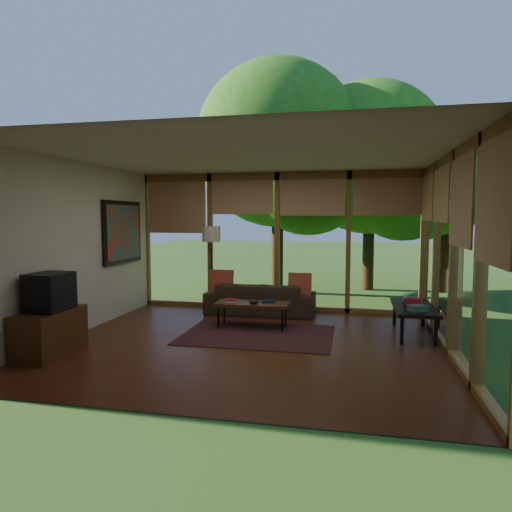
% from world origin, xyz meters
% --- Properties ---
extents(floor, '(5.50, 5.50, 0.00)m').
position_xyz_m(floor, '(0.00, 0.00, 0.00)').
color(floor, '#5E2B18').
rests_on(floor, ground).
extents(ceiling, '(5.50, 5.50, 0.00)m').
position_xyz_m(ceiling, '(0.00, 0.00, 2.70)').
color(ceiling, silver).
rests_on(ceiling, ground).
extents(wall_left, '(0.04, 5.00, 2.70)m').
position_xyz_m(wall_left, '(-2.75, 0.00, 1.35)').
color(wall_left, beige).
rests_on(wall_left, ground).
extents(wall_front, '(5.50, 0.04, 2.70)m').
position_xyz_m(wall_front, '(0.00, -2.50, 1.35)').
color(wall_front, beige).
rests_on(wall_front, ground).
extents(window_wall_back, '(5.50, 0.12, 2.70)m').
position_xyz_m(window_wall_back, '(0.00, 2.50, 1.35)').
color(window_wall_back, olive).
rests_on(window_wall_back, ground).
extents(window_wall_right, '(0.12, 5.00, 2.70)m').
position_xyz_m(window_wall_right, '(2.75, 0.00, 1.35)').
color(window_wall_right, olive).
rests_on(window_wall_right, ground).
extents(tree_nw, '(3.97, 3.97, 5.55)m').
position_xyz_m(tree_nw, '(-0.34, 4.65, 3.56)').
color(tree_nw, '#382614').
rests_on(tree_nw, ground).
extents(tree_ne, '(3.78, 3.78, 5.18)m').
position_xyz_m(tree_ne, '(1.84, 5.54, 3.28)').
color(tree_ne, '#382614').
rests_on(tree_ne, ground).
extents(rug, '(2.30, 1.63, 0.01)m').
position_xyz_m(rug, '(0.03, 0.47, 0.01)').
color(rug, maroon).
rests_on(rug, floor).
extents(sofa, '(2.04, 0.81, 0.59)m').
position_xyz_m(sofa, '(-0.23, 2.00, 0.30)').
color(sofa, '#35281A').
rests_on(sofa, floor).
extents(pillow_left, '(0.43, 0.23, 0.45)m').
position_xyz_m(pillow_left, '(-0.98, 1.95, 0.60)').
color(pillow_left, maroon).
rests_on(pillow_left, sofa).
extents(pillow_right, '(0.42, 0.22, 0.44)m').
position_xyz_m(pillow_right, '(0.52, 1.95, 0.59)').
color(pillow_right, maroon).
rests_on(pillow_right, sofa).
extents(ct_book_lower, '(0.21, 0.18, 0.03)m').
position_xyz_m(ct_book_lower, '(-0.50, 0.86, 0.44)').
color(ct_book_lower, '#B2ACA1').
rests_on(ct_book_lower, coffee_table).
extents(ct_book_upper, '(0.19, 0.16, 0.03)m').
position_xyz_m(ct_book_upper, '(-0.50, 0.86, 0.47)').
color(ct_book_upper, maroon).
rests_on(ct_book_upper, coffee_table).
extents(ct_book_side, '(0.24, 0.20, 0.03)m').
position_xyz_m(ct_book_side, '(0.10, 0.99, 0.44)').
color(ct_book_side, '#151B30').
rests_on(ct_book_side, coffee_table).
extents(ct_bowl, '(0.16, 0.16, 0.07)m').
position_xyz_m(ct_bowl, '(-0.10, 0.81, 0.46)').
color(ct_bowl, black).
rests_on(ct_bowl, coffee_table).
extents(media_cabinet, '(0.50, 1.00, 0.60)m').
position_xyz_m(media_cabinet, '(-2.47, -1.09, 0.30)').
color(media_cabinet, '#543016').
rests_on(media_cabinet, floor).
extents(television, '(0.45, 0.55, 0.50)m').
position_xyz_m(television, '(-2.45, -1.09, 0.85)').
color(television, black).
rests_on(television, media_cabinet).
extents(console_book_a, '(0.29, 0.26, 0.09)m').
position_xyz_m(console_book_a, '(2.40, 0.60, 0.50)').
color(console_book_a, '#38624D').
rests_on(console_book_a, side_console).
extents(console_book_b, '(0.30, 0.26, 0.11)m').
position_xyz_m(console_book_b, '(2.40, 1.05, 0.51)').
color(console_book_b, maroon).
rests_on(console_book_b, side_console).
extents(console_book_c, '(0.22, 0.17, 0.06)m').
position_xyz_m(console_book_c, '(2.40, 1.45, 0.48)').
color(console_book_c, '#B2ACA1').
rests_on(console_book_c, side_console).
extents(floor_lamp, '(0.36, 0.36, 1.65)m').
position_xyz_m(floor_lamp, '(-1.26, 2.20, 1.41)').
color(floor_lamp, black).
rests_on(floor_lamp, floor).
extents(coffee_table, '(1.20, 0.50, 0.43)m').
position_xyz_m(coffee_table, '(-0.15, 0.91, 0.39)').
color(coffee_table, '#543016').
rests_on(coffee_table, floor).
extents(side_console, '(0.60, 1.40, 0.46)m').
position_xyz_m(side_console, '(2.40, 1.00, 0.41)').
color(side_console, black).
rests_on(side_console, floor).
extents(wall_painting, '(0.06, 1.35, 1.15)m').
position_xyz_m(wall_painting, '(-2.71, 1.40, 1.55)').
color(wall_painting, black).
rests_on(wall_painting, wall_left).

